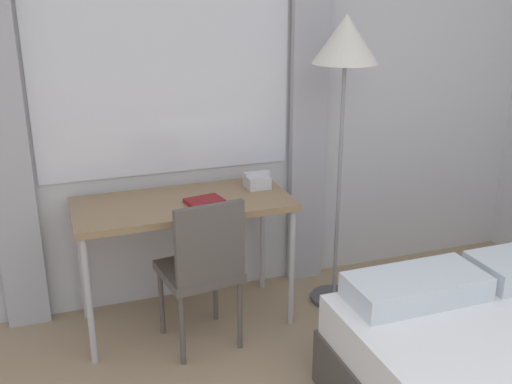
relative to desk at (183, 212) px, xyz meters
name	(u,v)px	position (x,y,z in m)	size (l,w,h in m)	color
wall_back_with_window	(226,86)	(0.38, 0.36, 0.64)	(5.26, 0.13, 2.70)	silver
desk	(183,212)	(0.00, 0.00, 0.00)	(1.23, 0.57, 0.78)	#937551
desk_chair	(203,265)	(0.03, -0.30, -0.20)	(0.45, 0.45, 0.89)	#59514C
standing_lamp	(345,61)	(0.95, -0.08, 0.82)	(0.38, 0.38, 1.79)	#4C4C51
telephone	(257,181)	(0.48, 0.08, 0.11)	(0.16, 0.14, 0.10)	silver
book	(204,201)	(0.11, -0.08, 0.08)	(0.23, 0.18, 0.02)	maroon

